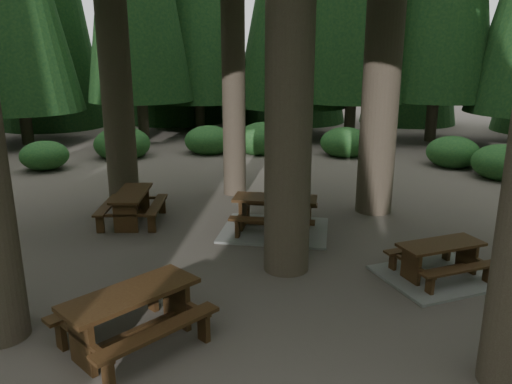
% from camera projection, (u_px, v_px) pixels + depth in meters
% --- Properties ---
extents(ground, '(80.00, 80.00, 0.00)m').
position_uv_depth(ground, '(242.00, 269.00, 9.42)').
color(ground, '#4D463E').
rests_on(ground, ground).
extents(picnic_table_a, '(2.55, 2.45, 0.67)m').
position_uv_depth(picnic_table_a, '(439.00, 267.00, 8.99)').
color(picnic_table_a, gray).
rests_on(picnic_table_a, ground).
extents(picnic_table_b, '(1.77, 2.02, 0.75)m').
position_uv_depth(picnic_table_b, '(132.00, 202.00, 11.84)').
color(picnic_table_b, '#361F10').
rests_on(picnic_table_b, ground).
extents(picnic_table_c, '(2.49, 2.11, 0.80)m').
position_uv_depth(picnic_table_c, '(275.00, 220.00, 11.31)').
color(picnic_table_c, gray).
rests_on(picnic_table_c, ground).
extents(picnic_table_e, '(2.26, 2.38, 0.81)m').
position_uv_depth(picnic_table_e, '(132.00, 310.00, 6.84)').
color(picnic_table_e, '#361F10').
rests_on(picnic_table_e, ground).
extents(shrub_ring, '(23.86, 24.64, 1.49)m').
position_uv_depth(shrub_ring, '(286.00, 238.00, 9.86)').
color(shrub_ring, '#1B5026').
rests_on(shrub_ring, ground).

